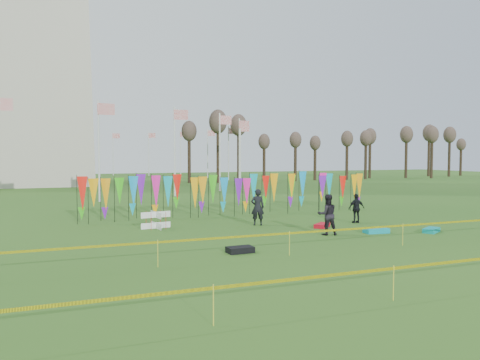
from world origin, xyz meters
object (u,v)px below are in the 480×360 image
object	(u,v)px
person_mid	(327,215)
person_right	(356,208)
kite_bag_red	(322,225)
person_left	(258,207)
kite_bag_teal	(431,230)
box_kite	(156,220)
kite_bag_black	(240,250)
kite_bag_turquoise	(376,231)

from	to	relation	value
person_mid	person_right	bearing A→B (deg)	-127.52
person_right	kite_bag_red	bearing A→B (deg)	22.03
person_left	kite_bag_red	distance (m)	3.44
person_left	kite_bag_teal	world-z (taller)	person_left
box_kite	person_mid	xyz separation A→B (m)	(6.97, -4.70, 0.51)
kite_bag_red	person_left	bearing A→B (deg)	145.79
box_kite	person_left	world-z (taller)	person_left
kite_bag_black	kite_bag_teal	xyz separation A→B (m)	(10.17, 1.01, -0.01)
kite_bag_black	box_kite	bearing A→B (deg)	104.51
person_left	kite_bag_turquoise	distance (m)	6.08
person_left	kite_bag_red	size ratio (longest dim) A/B	1.72
person_right	kite_bag_teal	world-z (taller)	person_right
box_kite	person_mid	distance (m)	8.42
person_left	kite_bag_black	xyz separation A→B (m)	(-3.39, -6.10, -0.84)
kite_bag_red	kite_bag_black	distance (m)	7.46
kite_bag_red	kite_bag_teal	bearing A→B (deg)	-38.64
box_kite	kite_bag_turquoise	xyz separation A→B (m)	(9.40, -5.10, -0.32)
person_left	person_mid	xyz separation A→B (m)	(1.79, -3.89, -0.01)
box_kite	kite_bag_teal	distance (m)	13.34
person_mid	kite_bag_red	size ratio (longest dim) A/B	1.69
person_mid	kite_bag_teal	size ratio (longest dim) A/B	1.72
kite_bag_turquoise	person_left	bearing A→B (deg)	134.49
kite_bag_turquoise	kite_bag_teal	distance (m)	2.69
person_mid	kite_bag_turquoise	size ratio (longest dim) A/B	1.65
box_kite	person_right	distance (m)	10.69
box_kite	kite_bag_turquoise	size ratio (longest dim) A/B	0.76
kite_bag_black	person_right	bearing A→B (deg)	29.45
box_kite	kite_bag_teal	xyz separation A→B (m)	(11.96, -5.90, -0.33)
kite_bag_turquoise	person_mid	bearing A→B (deg)	170.53
person_left	person_right	distance (m)	5.45
person_left	kite_bag_turquoise	world-z (taller)	person_left
person_right	kite_bag_teal	size ratio (longest dim) A/B	1.45
box_kite	kite_bag_black	world-z (taller)	box_kite
person_mid	kite_bag_turquoise	distance (m)	2.60
kite_bag_red	kite_bag_turquoise	bearing A→B (deg)	-58.86
kite_bag_black	person_mid	bearing A→B (deg)	23.11
kite_bag_red	kite_bag_black	size ratio (longest dim) A/B	1.12
box_kite	person_left	size ratio (longest dim) A/B	0.45
person_right	kite_bag_teal	xyz separation A→B (m)	(1.47, -3.91, -0.69)
person_mid	person_right	world-z (taller)	person_mid
person_left	kite_bag_red	world-z (taller)	person_left
person_right	kite_bag_red	world-z (taller)	person_right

